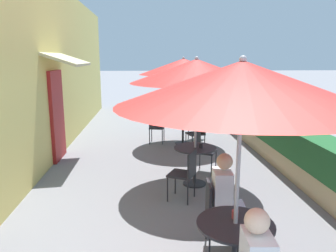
% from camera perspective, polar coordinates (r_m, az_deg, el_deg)
% --- Properties ---
extents(cafe_facade_wall, '(0.98, 14.61, 4.20)m').
position_cam_1_polar(cafe_facade_wall, '(8.65, -19.18, 9.22)').
color(cafe_facade_wall, '#E0CC6B').
rests_on(cafe_facade_wall, ground_plane).
extents(planter_hedge, '(0.60, 13.61, 1.01)m').
position_cam_1_polar(planter_hedge, '(9.11, 15.75, -0.34)').
color(planter_hedge, tan).
rests_on(planter_hedge, ground_plane).
extents(patio_table_near, '(0.80, 0.80, 0.73)m').
position_cam_1_polar(patio_table_near, '(3.65, 11.54, -18.90)').
color(patio_table_near, '#28282D').
rests_on(patio_table_near, ground_plane).
extents(patio_umbrella_near, '(2.40, 2.40, 2.41)m').
position_cam_1_polar(patio_umbrella_near, '(3.15, 12.75, 7.21)').
color(patio_umbrella_near, '#B7B7BC').
rests_on(patio_umbrella_near, ground_plane).
extents(cafe_chair_near_left, '(0.43, 0.43, 0.87)m').
position_cam_1_polar(cafe_chair_near_left, '(4.29, 8.50, -14.20)').
color(cafe_chair_near_left, '#232328').
rests_on(cafe_chair_near_left, ground_plane).
extents(seated_patron_near_left, '(0.42, 0.35, 1.25)m').
position_cam_1_polar(seated_patron_near_left, '(4.23, 10.10, -12.06)').
color(seated_patron_near_left, '#23232D').
rests_on(seated_patron_near_left, ground_plane).
extents(coffee_cup_near, '(0.07, 0.07, 0.09)m').
position_cam_1_polar(coffee_cup_near, '(3.62, 11.60, -14.85)').
color(coffee_cup_near, '#B73D3D').
rests_on(coffee_cup_near, patio_table_near).
extents(patio_table_mid, '(0.80, 0.80, 0.73)m').
position_cam_1_polar(patio_table_mid, '(6.24, 4.71, -5.44)').
color(patio_table_mid, '#28282D').
rests_on(patio_table_mid, ground_plane).
extents(patio_umbrella_mid, '(2.40, 2.40, 2.41)m').
position_cam_1_polar(patio_umbrella_mid, '(5.97, 4.98, 9.51)').
color(patio_umbrella_mid, '#B7B7BC').
rests_on(patio_umbrella_mid, ground_plane).
extents(cafe_chair_mid_left, '(0.54, 0.54, 0.87)m').
position_cam_1_polar(cafe_chair_mid_left, '(6.95, 5.99, -3.86)').
color(cafe_chair_mid_left, '#232328').
rests_on(cafe_chair_mid_left, ground_plane).
extents(cafe_chair_mid_right, '(0.54, 0.54, 0.87)m').
position_cam_1_polar(cafe_chair_mid_right, '(5.56, 3.09, -7.85)').
color(cafe_chair_mid_right, '#232328').
rests_on(cafe_chair_mid_right, ground_plane).
extents(coffee_cup_mid, '(0.07, 0.07, 0.09)m').
position_cam_1_polar(coffee_cup_mid, '(6.16, 5.75, -3.39)').
color(coffee_cup_mid, '#232328').
rests_on(coffee_cup_mid, patio_table_mid).
extents(patio_table_far, '(0.80, 0.80, 0.73)m').
position_cam_1_polar(patio_table_far, '(9.15, 2.62, 0.17)').
color(patio_table_far, '#28282D').
rests_on(patio_table_far, ground_plane).
extents(patio_umbrella_far, '(2.40, 2.40, 2.41)m').
position_cam_1_polar(patio_umbrella_far, '(8.96, 2.72, 10.30)').
color(patio_umbrella_far, '#B7B7BC').
rests_on(patio_umbrella_far, ground_plane).
extents(cafe_chair_far_left, '(0.51, 0.51, 0.87)m').
position_cam_1_polar(cafe_chair_far_left, '(8.55, 5.24, -0.86)').
color(cafe_chair_far_left, '#232328').
rests_on(cafe_chair_far_left, ground_plane).
extents(cafe_chair_far_right, '(0.56, 0.56, 0.87)m').
position_cam_1_polar(cafe_chair_far_right, '(9.80, 4.68, 0.79)').
color(cafe_chair_far_right, '#232328').
rests_on(cafe_chair_far_right, ground_plane).
extents(cafe_chair_far_back, '(0.47, 0.47, 0.87)m').
position_cam_1_polar(cafe_chair_far_back, '(9.16, -2.04, 0.04)').
color(cafe_chair_far_back, '#232328').
rests_on(cafe_chair_far_back, ground_plane).
extents(coffee_cup_far, '(0.07, 0.07, 0.09)m').
position_cam_1_polar(coffee_cup_far, '(9.04, 1.78, 1.57)').
color(coffee_cup_far, teal).
rests_on(coffee_cup_far, patio_table_far).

